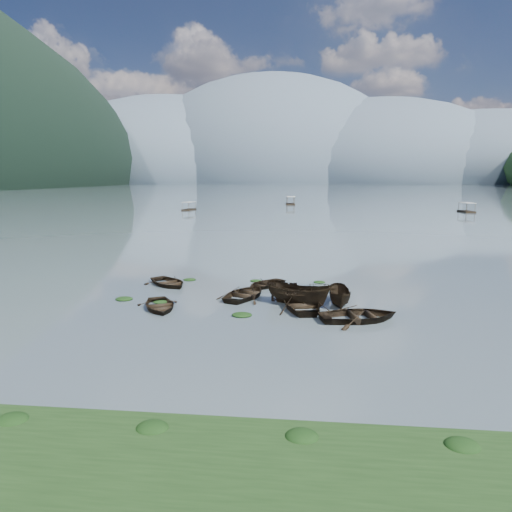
# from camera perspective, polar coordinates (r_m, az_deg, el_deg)

# --- Properties ---
(ground_plane) EXTENTS (2400.00, 2400.00, 0.00)m
(ground_plane) POSITION_cam_1_polar(r_m,az_deg,el_deg) (27.31, -2.64, -8.37)
(ground_plane) COLOR #4C595F
(near_shore) EXTENTS (60.00, 6.00, 0.50)m
(near_shore) POSITION_cam_1_polar(r_m,az_deg,el_deg) (14.93, -11.51, -25.02)
(near_shore) COLOR #193113
(near_shore) RESTS_ON ground
(haze_mtn_a) EXTENTS (520.00, 520.00, 280.00)m
(haze_mtn_a) POSITION_cam_1_polar(r_m,az_deg,el_deg) (962.59, -10.08, 9.02)
(haze_mtn_a) COLOR #475666
(haze_mtn_a) RESTS_ON ground
(haze_mtn_b) EXTENTS (520.00, 520.00, 340.00)m
(haze_mtn_b) POSITION_cam_1_polar(r_m,az_deg,el_deg) (927.91, 2.03, 9.14)
(haze_mtn_b) COLOR #475666
(haze_mtn_b) RESTS_ON ground
(haze_mtn_c) EXTENTS (520.00, 520.00, 260.00)m
(haze_mtn_c) POSITION_cam_1_polar(r_m,az_deg,el_deg) (935.65, 14.50, 8.85)
(haze_mtn_c) COLOR #475666
(haze_mtn_c) RESTS_ON ground
(haze_mtn_d) EXTENTS (520.00, 520.00, 220.00)m
(haze_mtn_d) POSITION_cam_1_polar(r_m,az_deg,el_deg) (978.18, 25.09, 8.28)
(haze_mtn_d) COLOR #475666
(haze_mtn_d) RESTS_ON ground
(rowboat_0) EXTENTS (4.21, 4.79, 0.82)m
(rowboat_0) POSITION_cam_1_polar(r_m,az_deg,el_deg) (30.82, -11.97, -6.46)
(rowboat_0) COLOR black
(rowboat_0) RESTS_ON ground
(rowboat_1) EXTENTS (4.64, 5.37, 0.93)m
(rowboat_1) POSITION_cam_1_polar(r_m,az_deg,el_deg) (32.99, -1.29, -5.18)
(rowboat_1) COLOR black
(rowboat_1) RESTS_ON ground
(rowboat_2) EXTENTS (5.06, 3.71, 1.84)m
(rowboat_2) POSITION_cam_1_polar(r_m,az_deg,el_deg) (31.14, 5.24, -6.12)
(rowboat_2) COLOR black
(rowboat_2) RESTS_ON ground
(rowboat_3) EXTENTS (4.43, 5.53, 1.02)m
(rowboat_3) POSITION_cam_1_polar(r_m,az_deg,el_deg) (30.60, 5.68, -6.41)
(rowboat_3) COLOR black
(rowboat_3) RESTS_ON ground
(rowboat_4) EXTENTS (5.59, 4.62, 1.00)m
(rowboat_4) POSITION_cam_1_polar(r_m,az_deg,el_deg) (28.46, 12.74, -7.85)
(rowboat_4) COLOR black
(rowboat_4) RESTS_ON ground
(rowboat_5) EXTENTS (1.43, 3.79, 1.46)m
(rowboat_5) POSITION_cam_1_polar(r_m,az_deg,el_deg) (31.64, 10.43, -5.99)
(rowboat_5) COLOR black
(rowboat_5) RESTS_ON ground
(rowboat_6) EXTENTS (5.15, 5.18, 0.88)m
(rowboat_6) POSITION_cam_1_polar(r_m,az_deg,el_deg) (37.26, -10.88, -3.62)
(rowboat_6) COLOR black
(rowboat_6) RESTS_ON ground
(rowboat_7) EXTENTS (4.45, 4.68, 0.79)m
(rowboat_7) POSITION_cam_1_polar(r_m,az_deg,el_deg) (36.22, 1.20, -3.83)
(rowboat_7) COLOR black
(rowboat_7) RESTS_ON ground
(weed_clump_0) EXTENTS (1.24, 1.01, 0.27)m
(weed_clump_0) POSITION_cam_1_polar(r_m,az_deg,el_deg) (33.59, -16.15, -5.29)
(weed_clump_0) COLOR black
(weed_clump_0) RESTS_ON ground
(weed_clump_1) EXTENTS (1.00, 0.80, 0.22)m
(weed_clump_1) POSITION_cam_1_polar(r_m,az_deg,el_deg) (32.25, -11.88, -5.74)
(weed_clump_1) COLOR black
(weed_clump_1) RESTS_ON ground
(weed_clump_2) EXTENTS (1.27, 1.02, 0.28)m
(weed_clump_2) POSITION_cam_1_polar(r_m,az_deg,el_deg) (28.63, -1.77, -7.51)
(weed_clump_2) COLOR black
(weed_clump_2) RESTS_ON ground
(weed_clump_3) EXTENTS (0.96, 0.81, 0.21)m
(weed_clump_3) POSITION_cam_1_polar(r_m,az_deg,el_deg) (37.98, -0.02, -3.19)
(weed_clump_3) COLOR black
(weed_clump_3) RESTS_ON ground
(weed_clump_4) EXTENTS (1.24, 0.98, 0.26)m
(weed_clump_4) POSITION_cam_1_polar(r_m,az_deg,el_deg) (31.69, 6.18, -5.86)
(weed_clump_4) COLOR black
(weed_clump_4) RESTS_ON ground
(weed_clump_5) EXTENTS (1.08, 0.87, 0.23)m
(weed_clump_5) POSITION_cam_1_polar(r_m,az_deg,el_deg) (38.78, -8.30, -3.02)
(weed_clump_5) COLOR black
(weed_clump_5) RESTS_ON ground
(weed_clump_6) EXTENTS (0.97, 0.81, 0.20)m
(weed_clump_6) POSITION_cam_1_polar(r_m,az_deg,el_deg) (36.95, 1.84, -3.56)
(weed_clump_6) COLOR black
(weed_clump_6) RESTS_ON ground
(weed_clump_7) EXTENTS (0.96, 0.77, 0.21)m
(weed_clump_7) POSITION_cam_1_polar(r_m,az_deg,el_deg) (37.85, 7.92, -3.33)
(weed_clump_7) COLOR black
(weed_clump_7) RESTS_ON ground
(pontoon_left) EXTENTS (2.98, 5.75, 2.11)m
(pontoon_left) POSITION_cam_1_polar(r_m,az_deg,el_deg) (125.22, -8.39, 5.70)
(pontoon_left) COLOR black
(pontoon_left) RESTS_ON ground
(pontoon_centre) EXTENTS (3.27, 6.90, 2.57)m
(pontoon_centre) POSITION_cam_1_polar(r_m,az_deg,el_deg) (150.51, 4.33, 6.42)
(pontoon_centre) COLOR black
(pontoon_centre) RESTS_ON ground
(pontoon_right) EXTENTS (2.81, 6.16, 2.32)m
(pontoon_right) POSITION_cam_1_polar(r_m,az_deg,el_deg) (128.06, 24.80, 5.00)
(pontoon_right) COLOR black
(pontoon_right) RESTS_ON ground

